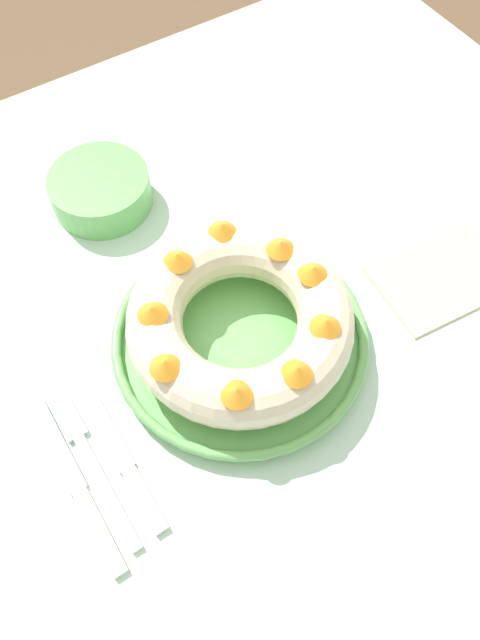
% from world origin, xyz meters
% --- Properties ---
extents(ground_plane, '(8.00, 8.00, 0.00)m').
position_xyz_m(ground_plane, '(0.00, 0.00, 0.00)').
color(ground_plane, brown).
extents(dining_table, '(1.24, 1.16, 0.76)m').
position_xyz_m(dining_table, '(0.00, 0.00, 0.67)').
color(dining_table, silver).
rests_on(dining_table, ground_plane).
extents(serving_dish, '(0.31, 0.31, 0.03)m').
position_xyz_m(serving_dish, '(-0.03, 0.01, 0.78)').
color(serving_dish, '#6BB760').
rests_on(serving_dish, dining_table).
extents(bundt_cake, '(0.26, 0.26, 0.08)m').
position_xyz_m(bundt_cake, '(-0.03, 0.01, 0.82)').
color(bundt_cake, beige).
rests_on(bundt_cake, serving_dish).
extents(fork, '(0.02, 0.20, 0.01)m').
position_xyz_m(fork, '(-0.24, -0.02, 0.77)').
color(fork, white).
rests_on(fork, dining_table).
extents(serving_knife, '(0.02, 0.22, 0.01)m').
position_xyz_m(serving_knife, '(-0.27, -0.05, 0.77)').
color(serving_knife, white).
rests_on(serving_knife, dining_table).
extents(cake_knife, '(0.02, 0.17, 0.01)m').
position_xyz_m(cake_knife, '(-0.21, -0.06, 0.77)').
color(cake_knife, white).
rests_on(cake_knife, dining_table).
extents(side_bowl, '(0.14, 0.14, 0.05)m').
position_xyz_m(side_bowl, '(-0.07, 0.30, 0.79)').
color(side_bowl, '#6BB760').
rests_on(side_bowl, dining_table).
extents(napkin, '(0.18, 0.14, 0.00)m').
position_xyz_m(napkin, '(0.25, -0.05, 0.76)').
color(napkin, beige).
rests_on(napkin, dining_table).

